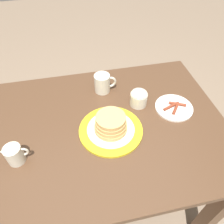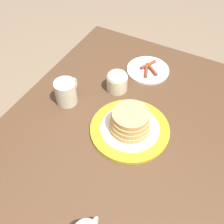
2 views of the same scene
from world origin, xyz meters
name	(u,v)px [view 2 (image 2 of 2)]	position (x,y,z in m)	size (l,w,h in m)	color
ground_plane	(113,219)	(0.00, 0.00, 0.00)	(8.00, 8.00, 0.00)	#7A6651
dining_table	(114,159)	(0.00, 0.00, 0.63)	(1.18, 0.83, 0.78)	#4C3321
pancake_plate	(130,125)	(0.05, -0.04, 0.81)	(0.28, 0.28, 0.09)	gold
side_plate_bacon	(148,70)	(0.38, 0.04, 0.78)	(0.18, 0.18, 0.02)	silver
coffee_mug	(66,92)	(0.07, 0.24, 0.83)	(0.12, 0.08, 0.10)	beige
sugar_bowl	(117,81)	(0.22, 0.10, 0.82)	(0.08, 0.08, 0.09)	beige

